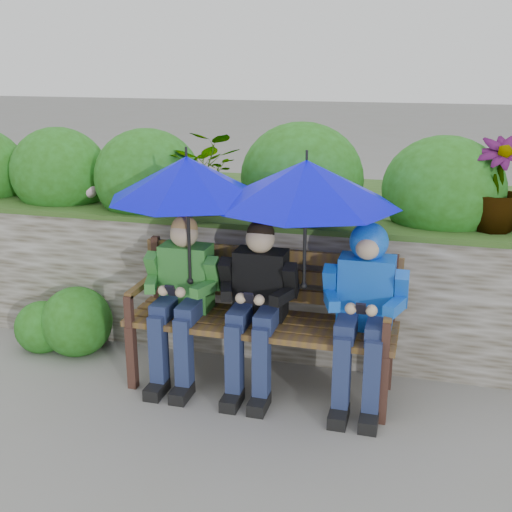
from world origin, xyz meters
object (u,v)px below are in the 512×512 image
(boy_left, at_px, (182,291))
(umbrella_right, at_px, (306,183))
(umbrella_left, at_px, (187,178))
(park_bench, at_px, (263,310))
(boy_right, at_px, (364,300))
(boy_middle, at_px, (257,298))

(boy_left, bearing_deg, umbrella_right, 3.85)
(umbrella_left, bearing_deg, park_bench, 10.20)
(park_bench, relative_size, boy_right, 1.51)
(boy_left, distance_m, boy_right, 1.22)
(boy_middle, distance_m, boy_right, 0.70)
(boy_right, bearing_deg, boy_middle, -179.11)
(boy_right, xyz_separation_m, umbrella_right, (-0.40, 0.05, 0.72))
(boy_middle, bearing_deg, umbrella_left, -179.88)
(boy_left, relative_size, umbrella_left, 1.11)
(park_bench, bearing_deg, umbrella_left, -169.80)
(boy_right, bearing_deg, umbrella_right, 173.48)
(park_bench, bearing_deg, boy_left, -171.15)
(boy_middle, xyz_separation_m, boy_right, (0.69, 0.01, 0.05))
(umbrella_left, relative_size, umbrella_right, 0.88)
(boy_right, bearing_deg, park_bench, 173.64)
(boy_right, distance_m, umbrella_left, 1.36)
(boy_right, bearing_deg, boy_left, -179.52)
(park_bench, height_order, boy_middle, boy_middle)
(umbrella_left, bearing_deg, boy_left, 178.81)
(boy_right, xyz_separation_m, umbrella_left, (-1.16, -0.01, 0.72))
(boy_right, height_order, umbrella_left, umbrella_left)
(boy_right, distance_m, umbrella_right, 0.82)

